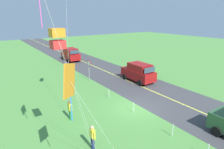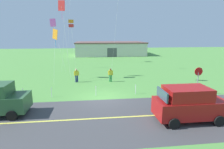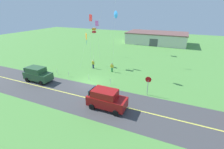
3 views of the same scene
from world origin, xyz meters
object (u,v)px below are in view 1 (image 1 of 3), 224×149
Objects in this scene: car_parked_east_far at (71,54)px; kite_red_low at (57,39)px; kite_pink_drift at (70,83)px; person_adult_near at (92,137)px; car_suv_foreground at (139,72)px; stop_sign at (89,66)px; person_adult_companion at (70,109)px.

kite_red_low reaches higher than car_parked_east_far.
kite_pink_drift is (-25.55, 10.30, 4.24)m from car_parked_east_far.
person_adult_near is 5.59m from kite_pink_drift.
person_adult_near is at bearing -39.99° from kite_pink_drift.
car_suv_foreground is 13.19m from person_adult_near.
kite_red_low reaches higher than person_adult_near.
car_suv_foreground is 2.75× the size of person_adult_near.
person_adult_near is at bearing 153.17° from stop_sign.
car_parked_east_far is 2.75× the size of person_adult_companion.
person_adult_companion is (-19.08, 7.97, -0.29)m from car_parked_east_far.
car_parked_east_far is at bearing -21.96° from kite_pink_drift.
kite_red_low is (-0.51, 1.77, 5.86)m from person_adult_near.
person_adult_near is at bearing -73.90° from kite_red_low.
kite_pink_drift reaches higher than stop_sign.
stop_sign is 1.60× the size of person_adult_companion.
person_adult_near and person_adult_companion have the same top height.
kite_pink_drift reaches higher than person_adult_companion.
kite_pink_drift is (-10.34, 12.72, 4.24)m from car_suv_foreground.
person_adult_companion is (-3.87, 10.39, -0.29)m from car_suv_foreground.
stop_sign is at bearing -29.50° from kite_pink_drift.
kite_pink_drift is at bearing -142.99° from person_adult_companion.
stop_sign reaches higher than car_suv_foreground.
car_suv_foreground is at bearing -170.97° from car_parked_east_far.
kite_pink_drift is at bearing 129.10° from car_suv_foreground.
car_suv_foreground reaches higher than person_adult_near.
car_suv_foreground is 1.72× the size of stop_sign.
person_adult_companion is 7.64m from kite_red_low.
person_adult_near is 3.97m from person_adult_companion.
person_adult_companion is at bearing 75.93° from person_adult_near.
kite_red_low is at bearing -174.68° from person_adult_near.
car_parked_east_far is at bearing -22.95° from kite_red_low.
person_adult_near is 0.22× the size of kite_red_low.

